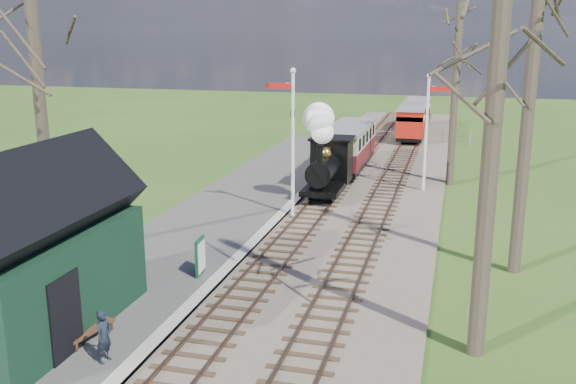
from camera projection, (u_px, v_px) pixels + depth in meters
The scene contains 18 objects.
distant_hills at pixel (413, 238), 75.58m from camera, with size 114.40×48.00×22.02m.
ballast_bed at pixel (362, 187), 31.93m from camera, with size 8.00×60.00×0.10m, color brown.
track_near at pixel (336, 185), 32.24m from camera, with size 1.60×60.00×0.15m.
track_far at pixel (388, 188), 31.59m from camera, with size 1.60×60.00×0.15m.
platform at pixel (213, 225), 25.63m from camera, with size 5.00×44.00×0.20m, color #474442.
coping_strip at pixel (268, 229), 25.05m from camera, with size 0.40×44.00×0.21m, color #B2AD9E.
station_shed at pixel (32, 254), 15.93m from camera, with size 3.25×6.30×4.78m.
semaphore_near at pixel (291, 133), 25.95m from camera, with size 1.22×0.24×6.22m.
semaphore_far at pixel (428, 124), 30.35m from camera, with size 1.22×0.24×5.72m.
bare_trees at pixel (309, 113), 19.51m from camera, with size 15.51×22.39×12.00m.
fence_line at pixel (378, 134), 45.17m from camera, with size 12.60×0.08×1.00m.
locomotive at pixel (326, 156), 29.43m from camera, with size 1.78×4.16×4.46m.
coach at pixel (349, 145), 35.24m from camera, with size 2.08×7.14×2.19m.
red_carriage_a at pixel (412, 123), 44.78m from camera, with size 1.87×4.62×1.96m.
red_carriage_b at pixel (417, 113), 49.93m from camera, with size 1.87×4.62×1.96m.
sign_board at pixel (200, 256), 20.05m from camera, with size 0.17×0.81×1.18m.
bench at pixel (85, 323), 15.90m from camera, with size 0.69×1.52×0.84m.
person at pixel (104, 336), 14.72m from camera, with size 0.46×0.30×1.27m, color black.
Camera 1 is at (5.75, -8.91, 7.66)m, focal length 40.00 mm.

